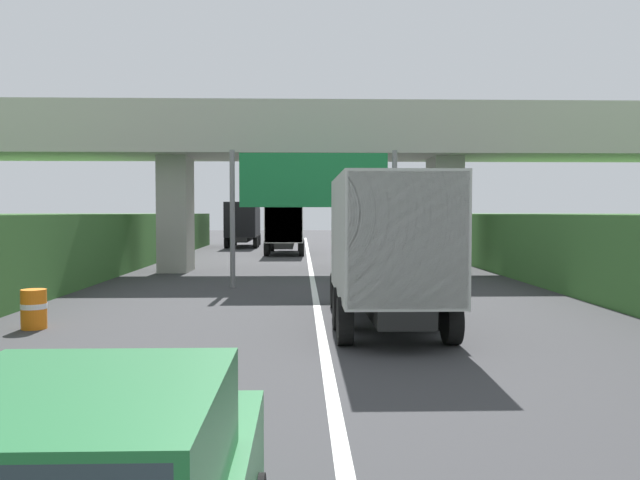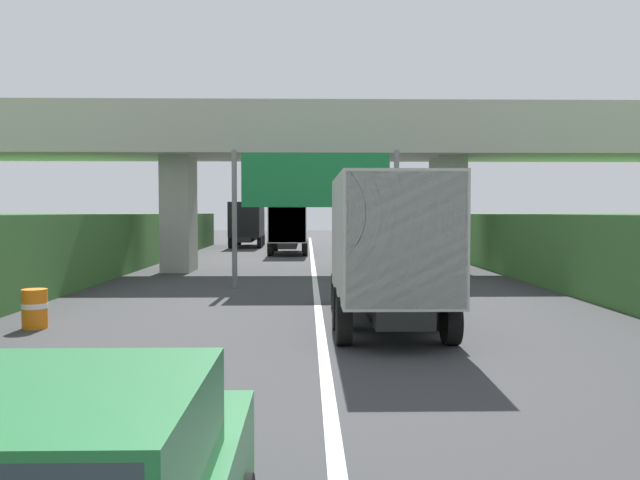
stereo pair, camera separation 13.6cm
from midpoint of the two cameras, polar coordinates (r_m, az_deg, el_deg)
The scene contains 7 objects.
lane_centre_stripe at distance 23.10m, azimuth -0.74°, elevation -4.13°, with size 0.20×90.21×0.01m, color white.
overpass_bridge at distance 29.36m, azimuth -0.95°, elevation 7.96°, with size 40.00×4.80×7.33m.
overhead_highway_sign at distance 22.73m, azimuth -0.73°, elevation 4.62°, with size 5.88×0.18×4.83m.
truck_white at distance 41.55m, azimuth -3.21°, elevation 1.44°, with size 2.44×7.30×3.44m.
truck_black at distance 50.46m, azimuth -6.83°, elevation 1.59°, with size 2.44×7.30×3.44m.
truck_silver at distance 15.17m, azimuth 5.41°, elevation -0.25°, with size 2.44×7.30×3.44m.
construction_barrel_2 at distance 16.14m, azimuth -24.15°, elevation -5.55°, with size 0.57×0.57×0.90m.
Camera 1 is at (-0.44, 2.16, 2.64)m, focal length 36.28 mm.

